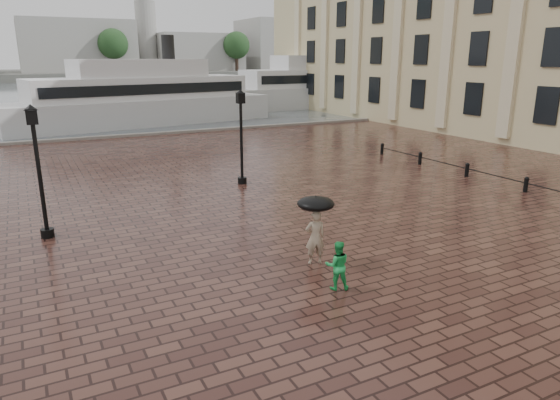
{
  "coord_description": "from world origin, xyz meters",
  "views": [
    {
      "loc": [
        -6.26,
        -8.12,
        6.0
      ],
      "look_at": [
        1.06,
        6.14,
        1.4
      ],
      "focal_mm": 32.0,
      "sensor_mm": 36.0,
      "label": 1
    }
  ],
  "objects_px": {
    "ferry_near": "(142,98)",
    "child_pedestrian": "(337,265)",
    "street_lamps": "(59,145)",
    "adult_pedestrian": "(315,237)",
    "ferry_far": "(323,86)"
  },
  "relations": [
    {
      "from": "ferry_far",
      "to": "adult_pedestrian",
      "type": "bearing_deg",
      "value": -122.87
    },
    {
      "from": "street_lamps",
      "to": "ferry_near",
      "type": "relative_size",
      "value": 0.62
    },
    {
      "from": "adult_pedestrian",
      "to": "ferry_far",
      "type": "bearing_deg",
      "value": -105.78
    },
    {
      "from": "child_pedestrian",
      "to": "ferry_near",
      "type": "relative_size",
      "value": 0.05
    },
    {
      "from": "ferry_near",
      "to": "adult_pedestrian",
      "type": "bearing_deg",
      "value": -104.22
    },
    {
      "from": "street_lamps",
      "to": "child_pedestrian",
      "type": "relative_size",
      "value": 11.43
    },
    {
      "from": "adult_pedestrian",
      "to": "ferry_far",
      "type": "height_order",
      "value": "ferry_far"
    },
    {
      "from": "adult_pedestrian",
      "to": "ferry_far",
      "type": "distance_m",
      "value": 50.41
    },
    {
      "from": "ferry_near",
      "to": "ferry_far",
      "type": "height_order",
      "value": "ferry_far"
    },
    {
      "from": "street_lamps",
      "to": "child_pedestrian",
      "type": "xyz_separation_m",
      "value": [
        5.69,
        -13.25,
        -1.65
      ]
    },
    {
      "from": "street_lamps",
      "to": "child_pedestrian",
      "type": "bearing_deg",
      "value": -66.76
    },
    {
      "from": "street_lamps",
      "to": "ferry_near",
      "type": "bearing_deg",
      "value": 69.88
    },
    {
      "from": "adult_pedestrian",
      "to": "child_pedestrian",
      "type": "height_order",
      "value": "adult_pedestrian"
    },
    {
      "from": "ferry_near",
      "to": "child_pedestrian",
      "type": "bearing_deg",
      "value": -104.57
    },
    {
      "from": "ferry_far",
      "to": "ferry_near",
      "type": "bearing_deg",
      "value": -163.62
    }
  ]
}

